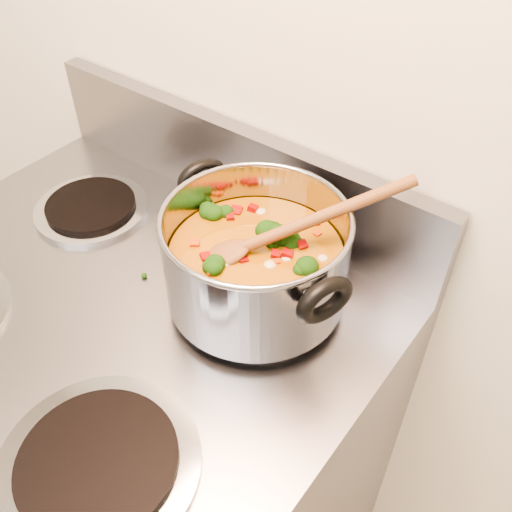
{
  "coord_description": "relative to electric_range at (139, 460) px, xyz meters",
  "views": [
    {
      "loc": [
        0.48,
        0.87,
        1.55
      ],
      "look_at": [
        0.13,
        1.32,
        1.01
      ],
      "focal_mm": 40.0,
      "sensor_mm": 36.0,
      "label": 1
    }
  ],
  "objects": [
    {
      "name": "cooktop_crumbs",
      "position": [
        0.33,
        0.14,
        0.46
      ],
      "size": [
        0.07,
        0.22,
        0.01
      ],
      "color": "black",
      "rests_on": "electric_range"
    },
    {
      "name": "wooden_spoon",
      "position": [
        0.19,
        0.17,
        0.58
      ],
      "size": [
        0.23,
        0.24,
        0.13
      ],
      "rotation": [
        0.0,
        0.0,
        0.81
      ],
      "color": "brown",
      "rests_on": "stockpot"
    },
    {
      "name": "stockpot",
      "position": [
        0.17,
        0.16,
        0.53
      ],
      "size": [
        0.32,
        0.26,
        0.16
      ],
      "rotation": [
        0.0,
        0.0,
        -0.34
      ],
      "color": "gray",
      "rests_on": "electric_range"
    },
    {
      "name": "electric_range",
      "position": [
        0.0,
        0.0,
        0.0
      ],
      "size": [
        0.78,
        0.71,
        1.08
      ],
      "color": "gray",
      "rests_on": "ground"
    }
  ]
}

